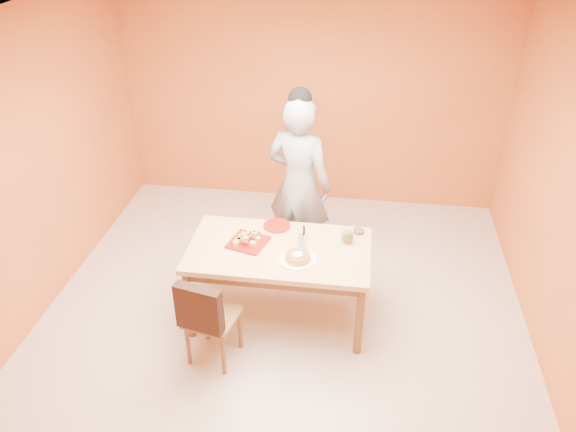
# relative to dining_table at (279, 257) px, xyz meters

# --- Properties ---
(floor) EXTENTS (5.00, 5.00, 0.00)m
(floor) POSITION_rel_dining_table_xyz_m (0.03, -0.17, -0.67)
(floor) COLOR beige
(floor) RESTS_ON ground
(ceiling) EXTENTS (5.00, 5.00, 0.00)m
(ceiling) POSITION_rel_dining_table_xyz_m (0.03, -0.17, 2.03)
(ceiling) COLOR white
(ceiling) RESTS_ON wall_back
(wall_back) EXTENTS (4.50, 0.00, 4.50)m
(wall_back) POSITION_rel_dining_table_xyz_m (0.03, 2.33, 0.68)
(wall_back) COLOR orange
(wall_back) RESTS_ON floor
(wall_left) EXTENTS (0.00, 5.00, 5.00)m
(wall_left) POSITION_rel_dining_table_xyz_m (-2.22, -0.17, 0.68)
(wall_left) COLOR orange
(wall_left) RESTS_ON floor
(wall_right) EXTENTS (0.00, 5.00, 5.00)m
(wall_right) POSITION_rel_dining_table_xyz_m (2.28, -0.17, 0.68)
(wall_right) COLOR orange
(wall_right) RESTS_ON floor
(dining_table) EXTENTS (1.60, 0.90, 0.76)m
(dining_table) POSITION_rel_dining_table_xyz_m (0.00, 0.00, 0.00)
(dining_table) COLOR tan
(dining_table) RESTS_ON floor
(dining_chair) EXTENTS (0.49, 0.55, 0.88)m
(dining_chair) POSITION_rel_dining_table_xyz_m (-0.47, -0.62, -0.21)
(dining_chair) COLOR brown
(dining_chair) RESTS_ON floor
(pastry_pile) EXTENTS (0.28, 0.28, 0.09)m
(pastry_pile) POSITION_rel_dining_table_xyz_m (-0.28, 0.04, 0.16)
(pastry_pile) COLOR tan
(pastry_pile) RESTS_ON pastry_platter
(person) EXTENTS (0.77, 0.62, 1.84)m
(person) POSITION_rel_dining_table_xyz_m (0.06, 0.88, 0.26)
(person) COLOR gray
(person) RESTS_ON floor
(pastry_platter) EXTENTS (0.39, 0.39, 0.02)m
(pastry_platter) POSITION_rel_dining_table_xyz_m (-0.28, 0.04, 0.10)
(pastry_platter) COLOR maroon
(pastry_platter) RESTS_ON dining_table
(red_dinner_plate) EXTENTS (0.28, 0.28, 0.02)m
(red_dinner_plate) POSITION_rel_dining_table_xyz_m (-0.07, 0.35, 0.10)
(red_dinner_plate) COLOR maroon
(red_dinner_plate) RESTS_ON dining_table
(white_cake_plate) EXTENTS (0.35, 0.35, 0.01)m
(white_cake_plate) POSITION_rel_dining_table_xyz_m (0.18, -0.16, 0.10)
(white_cake_plate) COLOR white
(white_cake_plate) RESTS_ON dining_table
(sponge_cake) EXTENTS (0.22, 0.22, 0.05)m
(sponge_cake) POSITION_rel_dining_table_xyz_m (0.18, -0.16, 0.13)
(sponge_cake) COLOR #F2A93E
(sponge_cake) RESTS_ON white_cake_plate
(cake_server) EXTENTS (0.08, 0.26, 0.01)m
(cake_server) POSITION_rel_dining_table_xyz_m (0.19, 0.02, 0.16)
(cake_server) COLOR silver
(cake_server) RESTS_ON sponge_cake
(egg_ornament) EXTENTS (0.12, 0.11, 0.14)m
(egg_ornament) POSITION_rel_dining_table_xyz_m (0.58, 0.17, 0.16)
(egg_ornament) COLOR olive
(egg_ornament) RESTS_ON dining_table
(magenta_glass) EXTENTS (0.10, 0.10, 0.11)m
(magenta_glass) POSITION_rel_dining_table_xyz_m (0.59, 0.18, 0.15)
(magenta_glass) COLOR #DD2186
(magenta_glass) RESTS_ON dining_table
(checker_tin) EXTENTS (0.12, 0.12, 0.03)m
(checker_tin) POSITION_rel_dining_table_xyz_m (0.68, 0.35, 0.11)
(checker_tin) COLOR #3B1B10
(checker_tin) RESTS_ON dining_table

